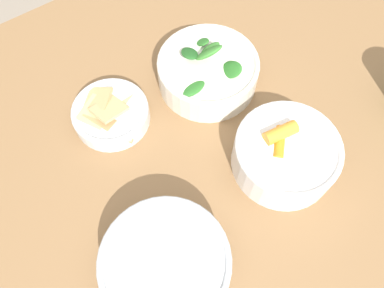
{
  "coord_description": "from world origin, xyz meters",
  "views": [
    {
      "loc": [
        0.18,
        0.23,
        1.35
      ],
      "look_at": [
        0.01,
        -0.02,
        0.77
      ],
      "focal_mm": 35.0,
      "sensor_mm": 36.0,
      "label": 1
    }
  ],
  "objects_px": {
    "bowl_greens": "(208,71)",
    "bowl_cookies": "(111,113)",
    "bowl_beans_hotdog": "(166,264)",
    "bowl_carrots": "(285,154)"
  },
  "relations": [
    {
      "from": "bowl_greens",
      "to": "bowl_cookies",
      "type": "height_order",
      "value": "bowl_greens"
    },
    {
      "from": "bowl_beans_hotdog",
      "to": "bowl_carrots",
      "type": "bearing_deg",
      "value": -172.88
    },
    {
      "from": "bowl_greens",
      "to": "bowl_cookies",
      "type": "distance_m",
      "value": 0.2
    },
    {
      "from": "bowl_carrots",
      "to": "bowl_beans_hotdog",
      "type": "bearing_deg",
      "value": 7.12
    },
    {
      "from": "bowl_carrots",
      "to": "bowl_beans_hotdog",
      "type": "distance_m",
      "value": 0.26
    },
    {
      "from": "bowl_carrots",
      "to": "bowl_cookies",
      "type": "height_order",
      "value": "bowl_carrots"
    },
    {
      "from": "bowl_carrots",
      "to": "bowl_beans_hotdog",
      "type": "xyz_separation_m",
      "value": [
        0.26,
        0.03,
        -0.01
      ]
    },
    {
      "from": "bowl_carrots",
      "to": "bowl_beans_hotdog",
      "type": "relative_size",
      "value": 0.92
    },
    {
      "from": "bowl_beans_hotdog",
      "to": "bowl_cookies",
      "type": "distance_m",
      "value": 0.29
    },
    {
      "from": "bowl_beans_hotdog",
      "to": "bowl_cookies",
      "type": "height_order",
      "value": "bowl_beans_hotdog"
    }
  ]
}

